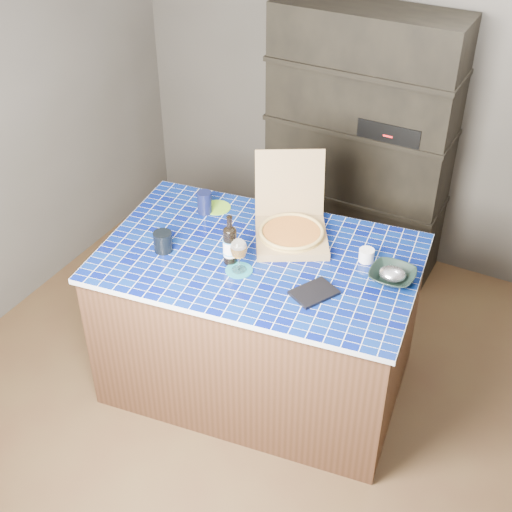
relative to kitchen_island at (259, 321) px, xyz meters
The scene contains 14 objects.
room 0.80m from the kitchen_island, 92.02° to the right, with size 3.50×3.50×3.50m.
shelving_unit 1.50m from the kitchen_island, 89.97° to the left, with size 1.20×0.41×1.80m.
kitchen_island is the anchor object (origin of this frame).
pizza_box 0.56m from the kitchen_island, 71.32° to the left, with size 0.55×0.58×0.41m.
mead_bottle 0.58m from the kitchen_island, 132.46° to the right, with size 0.08×0.08×0.28m.
teal_trivet 0.48m from the kitchen_island, 100.62° to the right, with size 0.14×0.14×0.01m, color #156370.
wine_glass 0.61m from the kitchen_island, 100.62° to the right, with size 0.08×0.08×0.19m.
tumbler 0.71m from the kitchen_island, 157.71° to the right, with size 0.10×0.10×0.11m, color black.
dvd_case 0.62m from the kitchen_island, 22.00° to the right, with size 0.15×0.21×0.02m, color black.
bowl 0.84m from the kitchen_island, 10.60° to the left, with size 0.23×0.23×0.06m, color black.
foil_contents 0.85m from the kitchen_island, 10.60° to the left, with size 0.14×0.11×0.06m, color silver.
white_jar 0.73m from the kitchen_island, 23.78° to the left, with size 0.08×0.08×0.07m, color white.
navy_cup 0.73m from the kitchen_island, 154.06° to the left, with size 0.08×0.08×0.13m, color black.
green_trivet 0.69m from the kitchen_island, 145.45° to the left, with size 0.16×0.16×0.01m, color #6CAD25.
Camera 1 is at (1.40, -2.55, 3.08)m, focal length 50.00 mm.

